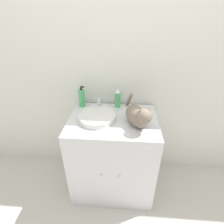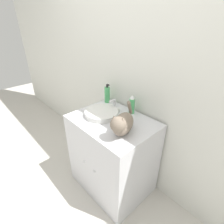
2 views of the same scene
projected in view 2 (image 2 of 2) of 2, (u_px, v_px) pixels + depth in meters
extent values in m
plane|color=beige|center=(92.00, 198.00, 1.81)|extent=(8.00, 8.00, 0.00)
cube|color=silver|center=(140.00, 67.00, 1.58)|extent=(6.00, 0.05, 2.50)
cube|color=silver|center=(112.00, 155.00, 1.78)|extent=(0.77, 0.58, 0.83)
sphere|color=silver|center=(84.00, 162.00, 1.64)|extent=(0.02, 0.02, 0.02)
sphere|color=silver|center=(94.00, 171.00, 1.54)|extent=(0.02, 0.02, 0.02)
cylinder|color=silver|center=(102.00, 113.00, 1.65)|extent=(0.32, 0.32, 0.05)
cylinder|color=silver|center=(115.00, 105.00, 1.74)|extent=(0.02, 0.02, 0.11)
cylinder|color=silver|center=(112.00, 101.00, 1.69)|extent=(0.02, 0.07, 0.02)
cylinder|color=white|center=(111.00, 106.00, 1.79)|extent=(0.03, 0.03, 0.03)
cylinder|color=white|center=(119.00, 110.00, 1.72)|extent=(0.03, 0.03, 0.03)
ellipsoid|color=#7A6B5B|center=(123.00, 124.00, 1.39)|extent=(0.24, 0.30, 0.16)
sphere|color=#7A6B5B|center=(118.00, 124.00, 1.27)|extent=(0.16, 0.16, 0.12)
cone|color=#7A6B5B|center=(114.00, 118.00, 1.25)|extent=(0.05, 0.05, 0.04)
cone|color=#7A6B5B|center=(123.00, 120.00, 1.23)|extent=(0.05, 0.05, 0.04)
cylinder|color=#7A6B5B|center=(130.00, 108.00, 1.47)|extent=(0.07, 0.11, 0.15)
cylinder|color=#4CB266|center=(107.00, 95.00, 1.87)|extent=(0.06, 0.06, 0.17)
cylinder|color=black|center=(107.00, 86.00, 1.82)|extent=(0.02, 0.02, 0.03)
cylinder|color=black|center=(108.00, 85.00, 1.81)|extent=(0.03, 0.02, 0.02)
cylinder|color=#4CB266|center=(132.00, 106.00, 1.66)|extent=(0.05, 0.05, 0.15)
cone|color=white|center=(132.00, 97.00, 1.62)|extent=(0.05, 0.05, 0.04)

